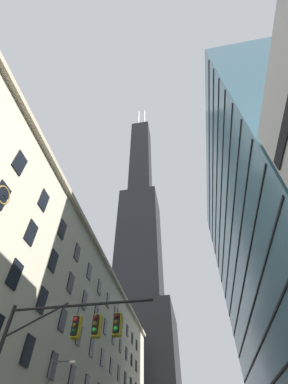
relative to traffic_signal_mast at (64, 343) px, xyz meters
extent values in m
cube|color=#B2A88E|center=(-15.28, 27.14, 7.44)|extent=(15.47, 73.97, 26.54)
cube|color=#9E937A|center=(-7.30, 27.14, 20.01)|extent=(0.70, 73.97, 0.60)
cube|color=black|center=(-7.50, 9.15, 2.37)|extent=(0.14, 1.40, 2.20)
cube|color=black|center=(-7.50, 14.15, 2.37)|extent=(0.14, 1.40, 2.20)
cube|color=black|center=(-7.50, 19.15, 2.37)|extent=(0.14, 1.40, 2.20)
cube|color=black|center=(-7.50, 4.15, 6.57)|extent=(0.14, 1.40, 2.20)
cube|color=black|center=(-7.50, 9.15, 6.57)|extent=(0.14, 1.40, 2.20)
cube|color=black|center=(-7.50, 14.15, 6.57)|extent=(0.14, 1.40, 2.20)
cube|color=black|center=(-7.50, 19.15, 6.57)|extent=(0.14, 1.40, 2.20)
cube|color=black|center=(-7.50, 24.15, 6.57)|extent=(0.14, 1.40, 2.20)
cube|color=black|center=(-7.50, 29.15, 6.57)|extent=(0.14, 1.40, 2.20)
cube|color=black|center=(-7.50, 34.15, 6.57)|extent=(0.14, 1.40, 2.20)
cube|color=black|center=(-7.50, 39.15, 6.57)|extent=(0.14, 1.40, 2.20)
cube|color=black|center=(-7.50, 44.15, 6.57)|extent=(0.14, 1.40, 2.20)
cube|color=black|center=(-7.50, 49.15, 6.57)|extent=(0.14, 1.40, 2.20)
cube|color=black|center=(-7.50, -0.85, 10.77)|extent=(0.14, 1.40, 2.20)
cube|color=black|center=(-7.50, 4.15, 10.77)|extent=(0.14, 1.40, 2.20)
cube|color=black|center=(-7.50, 9.15, 10.77)|extent=(0.14, 1.40, 2.20)
cube|color=black|center=(-7.50, 14.15, 10.77)|extent=(0.14, 1.40, 2.20)
cube|color=black|center=(-7.50, 19.15, 10.77)|extent=(0.14, 1.40, 2.20)
cube|color=black|center=(-7.50, 24.15, 10.77)|extent=(0.14, 1.40, 2.20)
cube|color=black|center=(-7.50, 29.15, 10.77)|extent=(0.14, 1.40, 2.20)
cube|color=black|center=(-7.50, 34.15, 10.77)|extent=(0.14, 1.40, 2.20)
cube|color=black|center=(-7.50, 39.15, 10.77)|extent=(0.14, 1.40, 2.20)
cube|color=black|center=(-7.50, 44.15, 10.77)|extent=(0.14, 1.40, 2.20)
cube|color=black|center=(-7.50, 49.15, 10.77)|extent=(0.14, 1.40, 2.20)
cube|color=black|center=(-7.50, 54.15, 10.77)|extent=(0.14, 1.40, 2.20)
cube|color=black|center=(-7.50, -0.85, 14.97)|extent=(0.14, 1.40, 2.20)
cube|color=black|center=(-7.50, 4.15, 14.97)|extent=(0.14, 1.40, 2.20)
cube|color=black|center=(-7.50, 9.15, 14.97)|extent=(0.14, 1.40, 2.20)
cube|color=black|center=(-7.50, 14.15, 14.97)|extent=(0.14, 1.40, 2.20)
cube|color=black|center=(-7.50, 19.15, 14.97)|extent=(0.14, 1.40, 2.20)
cube|color=black|center=(-7.50, 24.15, 14.97)|extent=(0.14, 1.40, 2.20)
cube|color=black|center=(-7.50, 29.15, 14.97)|extent=(0.14, 1.40, 2.20)
cube|color=black|center=(-7.50, 34.15, 14.97)|extent=(0.14, 1.40, 2.20)
cube|color=black|center=(-7.50, 39.15, 14.97)|extent=(0.14, 1.40, 2.20)
cube|color=black|center=(-7.50, 44.15, 14.97)|extent=(0.14, 1.40, 2.20)
cube|color=black|center=(-7.50, 49.15, 14.97)|extent=(0.14, 1.40, 2.20)
cube|color=black|center=(-7.50, 54.15, 14.97)|extent=(0.14, 1.40, 2.20)
torus|color=olive|center=(-7.43, -0.75, 10.86)|extent=(0.15, 1.60, 1.60)
cylinder|color=silver|center=(-7.47, -0.75, 10.86)|extent=(0.05, 1.38, 1.38)
cube|color=black|center=(-7.40, -0.57, 10.88)|extent=(0.03, 0.41, 0.12)
cube|color=black|center=(-7.40, -0.57, 10.63)|extent=(0.03, 0.42, 0.53)
cube|color=black|center=(-13.02, 83.83, 14.09)|extent=(26.00, 26.00, 39.84)
cube|color=black|center=(-13.02, 83.83, 62.98)|extent=(18.20, 18.20, 57.94)
cube|color=black|center=(-13.02, 83.83, 128.17)|extent=(11.70, 11.70, 72.43)
cylinder|color=silver|center=(-15.36, 83.83, 178.55)|extent=(1.20, 1.20, 28.34)
cylinder|color=silver|center=(-10.68, 83.83, 178.55)|extent=(1.20, 1.20, 28.34)
cube|color=teal|center=(21.51, 25.62, 20.27)|extent=(14.11, 47.09, 52.19)
cube|color=black|center=(14.41, 25.62, 2.17)|extent=(0.12, 46.09, 0.24)
cube|color=black|center=(14.41, 25.62, 6.17)|extent=(0.12, 46.09, 0.24)
cube|color=black|center=(14.41, 25.62, 10.17)|extent=(0.12, 46.09, 0.24)
cube|color=black|center=(14.41, 25.62, 14.17)|extent=(0.12, 46.09, 0.24)
cube|color=black|center=(14.41, 25.62, 18.17)|extent=(0.12, 46.09, 0.24)
cube|color=black|center=(14.41, 25.62, 22.17)|extent=(0.12, 46.09, 0.24)
cube|color=black|center=(14.41, 25.62, 26.17)|extent=(0.12, 46.09, 0.24)
cube|color=black|center=(14.41, 25.62, 30.17)|extent=(0.12, 46.09, 0.24)
cube|color=black|center=(14.41, 25.62, 34.17)|extent=(0.12, 46.09, 0.24)
cube|color=black|center=(14.41, 25.62, 38.17)|extent=(0.12, 46.09, 0.24)
cube|color=black|center=(14.41, 25.62, 42.17)|extent=(0.12, 46.09, 0.24)
cylinder|color=black|center=(0.54, -0.05, 1.78)|extent=(7.80, 0.14, 0.14)
cylinder|color=black|center=(-1.80, -0.05, 1.18)|extent=(3.20, 0.10, 1.62)
cylinder|color=black|center=(0.44, -0.05, 1.48)|extent=(0.04, 0.04, 0.60)
cube|color=black|center=(0.44, -0.05, 0.73)|extent=(0.30, 0.30, 0.90)
cube|color=olive|center=(0.44, 0.12, 0.73)|extent=(0.40, 0.40, 1.04)
sphere|color=red|center=(0.44, -0.21, 1.01)|extent=(0.20, 0.20, 0.20)
sphere|color=#4B3A08|center=(0.44, -0.21, 0.73)|extent=(0.20, 0.20, 0.20)
sphere|color=#083D10|center=(0.44, -0.21, 0.45)|extent=(0.20, 0.20, 0.20)
cylinder|color=black|center=(1.51, -0.05, 1.48)|extent=(0.04, 0.04, 0.60)
cube|color=black|center=(1.51, -0.05, 0.73)|extent=(0.30, 0.30, 0.90)
cube|color=olive|center=(1.51, 0.12, 0.73)|extent=(0.40, 0.40, 1.04)
sphere|color=#450808|center=(1.51, -0.21, 1.01)|extent=(0.20, 0.20, 0.20)
sphere|color=#4B3A08|center=(1.51, -0.21, 0.73)|extent=(0.20, 0.20, 0.20)
sphere|color=green|center=(1.51, -0.21, 0.45)|extent=(0.20, 0.20, 0.20)
cylinder|color=black|center=(2.59, -0.05, 1.48)|extent=(0.04, 0.04, 0.60)
cube|color=black|center=(2.59, -0.05, 0.73)|extent=(0.30, 0.30, 0.90)
cube|color=olive|center=(2.59, 0.12, 0.73)|extent=(0.40, 0.40, 1.04)
sphere|color=#450808|center=(2.59, -0.21, 1.01)|extent=(0.20, 0.20, 0.20)
sphere|color=#4B3A08|center=(2.59, -0.21, 0.73)|extent=(0.20, 0.20, 0.20)
sphere|color=green|center=(2.59, -0.21, 0.45)|extent=(0.20, 0.20, 0.20)
cylinder|color=#47474C|center=(-3.89, 8.36, 1.27)|extent=(1.67, 0.10, 0.10)
ellipsoid|color=#EFE5C6|center=(-3.06, 8.36, 1.17)|extent=(0.56, 0.32, 0.24)
camera|label=1|loc=(6.29, -13.18, -3.96)|focal=24.26mm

